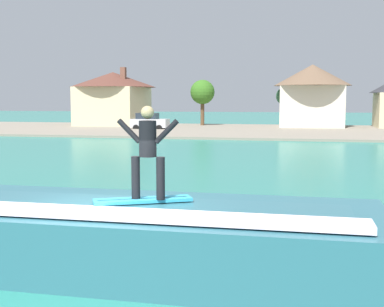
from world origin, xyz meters
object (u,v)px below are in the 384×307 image
object	(u,v)px
house_with_chimney	(113,96)
wave_crest	(133,235)
surfer	(148,147)
tree_short_bushy	(202,93)
tree_tall_bare	(285,97)
surfboard	(143,200)
car_near_shore	(149,122)
house_small_cottage	(312,91)

from	to	relation	value
house_with_chimney	wave_crest	bearing A→B (deg)	-68.65
wave_crest	surfer	xyz separation A→B (m)	(0.39, -0.26, 1.73)
wave_crest	house_with_chimney	bearing A→B (deg)	111.35
wave_crest	tree_short_bushy	size ratio (longest dim) A/B	1.67
tree_tall_bare	house_with_chimney	bearing A→B (deg)	-173.21
surfer	tree_short_bushy	size ratio (longest dim) A/B	0.30
surfboard	car_near_shore	xyz separation A→B (m)	(-13.04, 43.17, -0.43)
wave_crest	surfer	size ratio (longest dim) A/B	5.51
surfboard	surfer	bearing A→B (deg)	-16.52
car_near_shore	tree_short_bushy	world-z (taller)	tree_short_bushy
surfer	house_with_chimney	world-z (taller)	house_with_chimney
surfboard	tree_short_bushy	world-z (taller)	tree_short_bushy
wave_crest	house_small_cottage	size ratio (longest dim) A/B	1.10
surfboard	car_near_shore	bearing A→B (deg)	106.81
surfboard	tree_short_bushy	distance (m)	52.16
surfboard	tree_tall_bare	xyz separation A→B (m)	(0.90, 52.37, 2.22)
house_small_cottage	tree_short_bushy	xyz separation A→B (m)	(-12.82, 1.27, -0.12)
surfboard	tree_tall_bare	size ratio (longest dim) A/B	0.38
house_small_cottage	tree_short_bushy	distance (m)	12.88
house_with_chimney	house_small_cottage	size ratio (longest dim) A/B	1.22
surfer	tree_tall_bare	distance (m)	52.43
wave_crest	surfer	world-z (taller)	surfer
tree_tall_bare	tree_short_bushy	world-z (taller)	tree_short_bushy
wave_crest	house_small_cottage	distance (m)	50.14
car_near_shore	surfer	bearing A→B (deg)	-73.06
house_with_chimney	tree_tall_bare	xyz separation A→B (m)	(20.60, 2.45, -0.15)
house_small_cottage	tree_tall_bare	xyz separation A→B (m)	(-3.07, 2.32, -0.65)
house_with_chimney	tree_tall_bare	distance (m)	20.74
surfboard	house_small_cottage	world-z (taller)	house_small_cottage
car_near_shore	wave_crest	bearing A→B (deg)	-73.44
house_with_chimney	tree_short_bushy	bearing A→B (deg)	7.38
wave_crest	house_with_chimney	xyz separation A→B (m)	(-19.42, 49.69, 3.11)
tree_short_bushy	car_near_shore	bearing A→B (deg)	-117.20
car_near_shore	house_with_chimney	xyz separation A→B (m)	(-6.65, 6.75, 2.80)
tree_short_bushy	surfboard	bearing A→B (deg)	-80.22
tree_tall_bare	wave_crest	bearing A→B (deg)	-91.29
surfboard	tree_tall_bare	distance (m)	52.43
wave_crest	tree_tall_bare	size ratio (longest dim) A/B	1.98
wave_crest	surfer	distance (m)	1.79
wave_crest	car_near_shore	bearing A→B (deg)	106.56
surfboard	tree_tall_bare	world-z (taller)	tree_tall_bare
wave_crest	car_near_shore	size ratio (longest dim) A/B	2.43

